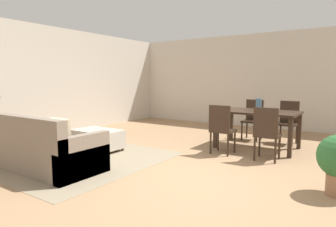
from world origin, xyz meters
The scene contains 12 objects.
ground_plane centered at (0.00, 0.00, 0.00)m, with size 10.80×10.80×0.00m, color #9E7A56.
wall_back centered at (0.00, 5.00, 1.35)m, with size 9.00×0.12×2.70m, color beige.
wall_left centered at (-4.50, 0.50, 1.35)m, with size 0.12×11.00×2.70m, color beige.
area_rug centered at (-2.16, -0.28, 0.00)m, with size 3.00×2.80×0.01m, color gray.
couch centered at (-2.14, -0.96, 0.30)m, with size 2.20×0.89×0.86m.
ottoman_table centered at (-2.18, 0.34, 0.23)m, with size 0.94×0.60×0.41m.
dining_table centered at (0.33, 2.28, 0.67)m, with size 1.56×0.96×0.76m.
dining_chair_near_left centered at (-0.07, 1.42, 0.52)m, with size 0.41×0.41×0.92m.
dining_chair_near_right centered at (0.76, 1.42, 0.52)m, with size 0.42×0.42×0.92m.
dining_chair_far_left centered at (-0.03, 3.12, 0.52)m, with size 0.40×0.40×0.92m.
dining_chair_far_right centered at (0.74, 3.12, 0.52)m, with size 0.42×0.42×0.92m.
vase_centerpiece centered at (0.36, 2.25, 0.89)m, with size 0.11×0.11×0.25m, color slate.
Camera 1 is at (2.12, -3.54, 1.37)m, focal length 31.29 mm.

